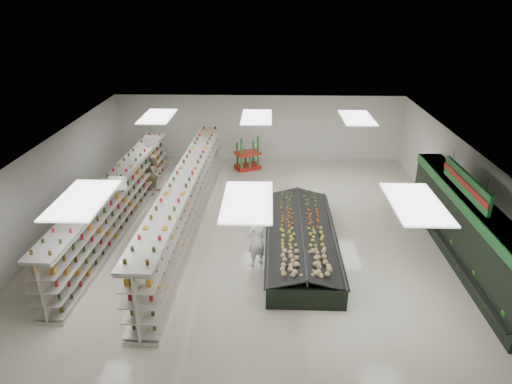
{
  "coord_description": "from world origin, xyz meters",
  "views": [
    {
      "loc": [
        0.49,
        -13.88,
        7.76
      ],
      "look_at": [
        0.07,
        0.65,
        1.36
      ],
      "focal_mm": 32.0,
      "sensor_mm": 36.0,
      "label": 1
    }
  ],
  "objects_px": {
    "produce_island": "(301,238)",
    "shopper_main": "(256,240)",
    "gondola_center": "(187,204)",
    "gondola_left": "(118,204)",
    "soda_endcap": "(248,154)",
    "shopper_background": "(155,174)"
  },
  "relations": [
    {
      "from": "gondola_center",
      "to": "produce_island",
      "type": "bearing_deg",
      "value": -17.57
    },
    {
      "from": "soda_endcap",
      "to": "produce_island",
      "type": "bearing_deg",
      "value": -74.4
    },
    {
      "from": "gondola_left",
      "to": "produce_island",
      "type": "relative_size",
      "value": 1.73
    },
    {
      "from": "produce_island",
      "to": "soda_endcap",
      "type": "distance_m",
      "value": 7.68
    },
    {
      "from": "produce_island",
      "to": "shopper_main",
      "type": "xyz_separation_m",
      "value": [
        -1.42,
        -0.93,
        0.45
      ]
    },
    {
      "from": "gondola_center",
      "to": "produce_island",
      "type": "height_order",
      "value": "gondola_center"
    },
    {
      "from": "soda_endcap",
      "to": "shopper_main",
      "type": "distance_m",
      "value": 8.35
    },
    {
      "from": "soda_endcap",
      "to": "shopper_main",
      "type": "xyz_separation_m",
      "value": [
        0.65,
        -8.32,
        0.16
      ]
    },
    {
      "from": "gondola_center",
      "to": "produce_island",
      "type": "relative_size",
      "value": 1.9
    },
    {
      "from": "produce_island",
      "to": "soda_endcap",
      "type": "bearing_deg",
      "value": 105.6
    },
    {
      "from": "produce_island",
      "to": "soda_endcap",
      "type": "height_order",
      "value": "soda_endcap"
    },
    {
      "from": "gondola_left",
      "to": "produce_island",
      "type": "xyz_separation_m",
      "value": [
        6.39,
        -1.48,
        -0.44
      ]
    },
    {
      "from": "produce_island",
      "to": "shopper_main",
      "type": "bearing_deg",
      "value": -146.73
    },
    {
      "from": "produce_island",
      "to": "soda_endcap",
      "type": "xyz_separation_m",
      "value": [
        -2.06,
        7.39,
        0.29
      ]
    },
    {
      "from": "shopper_background",
      "to": "soda_endcap",
      "type": "bearing_deg",
      "value": -39.5
    },
    {
      "from": "gondola_left",
      "to": "gondola_center",
      "type": "bearing_deg",
      "value": -0.43
    },
    {
      "from": "gondola_left",
      "to": "shopper_main",
      "type": "height_order",
      "value": "gondola_left"
    },
    {
      "from": "gondola_center",
      "to": "produce_island",
      "type": "xyz_separation_m",
      "value": [
        3.91,
        -1.36,
        -0.52
      ]
    },
    {
      "from": "shopper_main",
      "to": "shopper_background",
      "type": "relative_size",
      "value": 1.05
    },
    {
      "from": "gondola_left",
      "to": "shopper_background",
      "type": "relative_size",
      "value": 6.54
    },
    {
      "from": "shopper_main",
      "to": "gondola_center",
      "type": "bearing_deg",
      "value": -81.4
    },
    {
      "from": "gondola_center",
      "to": "shopper_main",
      "type": "relative_size",
      "value": 6.85
    }
  ]
}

